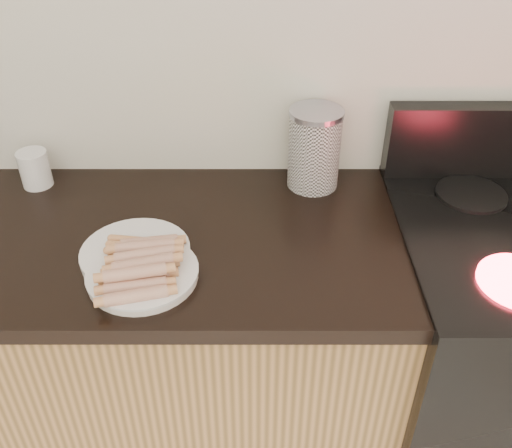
{
  "coord_description": "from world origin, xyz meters",
  "views": [
    {
      "loc": [
        0.05,
        0.6,
        1.72
      ],
      "look_at": [
        0.05,
        1.62,
        0.98
      ],
      "focal_mm": 40.0,
      "sensor_mm": 36.0,
      "label": 1
    }
  ],
  "objects_px": {
    "main_plate": "(143,275)",
    "mug": "(35,169)",
    "canister": "(314,149)",
    "side_plate": "(135,253)"
  },
  "relations": [
    {
      "from": "main_plate",
      "to": "mug",
      "type": "distance_m",
      "value": 0.52
    },
    {
      "from": "mug",
      "to": "canister",
      "type": "bearing_deg",
      "value": 0.28
    },
    {
      "from": "main_plate",
      "to": "side_plate",
      "type": "relative_size",
      "value": 0.96
    },
    {
      "from": "side_plate",
      "to": "mug",
      "type": "bearing_deg",
      "value": 135.92
    },
    {
      "from": "side_plate",
      "to": "canister",
      "type": "bearing_deg",
      "value": 36.04
    },
    {
      "from": "main_plate",
      "to": "mug",
      "type": "bearing_deg",
      "value": 132.08
    },
    {
      "from": "main_plate",
      "to": "mug",
      "type": "xyz_separation_m",
      "value": [
        -0.34,
        0.38,
        0.04
      ]
    },
    {
      "from": "canister",
      "to": "mug",
      "type": "xyz_separation_m",
      "value": [
        -0.74,
        -0.0,
        -0.06
      ]
    },
    {
      "from": "side_plate",
      "to": "canister",
      "type": "relative_size",
      "value": 1.15
    },
    {
      "from": "main_plate",
      "to": "side_plate",
      "type": "xyz_separation_m",
      "value": [
        -0.03,
        0.08,
        0.0
      ]
    }
  ]
}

